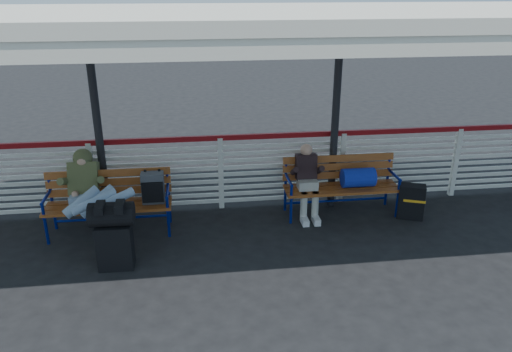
{
  "coord_description": "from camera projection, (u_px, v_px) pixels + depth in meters",
  "views": [
    {
      "loc": [
        -0.41,
        -5.58,
        3.5
      ],
      "look_at": [
        0.45,
        1.0,
        0.88
      ],
      "focal_mm": 35.0,
      "sensor_mm": 36.0,
      "label": 1
    }
  ],
  "objects": [
    {
      "name": "luggage_stack",
      "position": [
        114.0,
        233.0,
        6.35
      ],
      "size": [
        0.56,
        0.32,
        0.92
      ],
      "rotation": [
        0.0,
        0.0,
        -0.02
      ],
      "color": "black",
      "rests_on": "ground"
    },
    {
      "name": "ground",
      "position": [
        232.0,
        269.0,
        6.48
      ],
      "size": [
        60.0,
        60.0,
        0.0
      ],
      "primitive_type": "plane",
      "color": "black",
      "rests_on": "ground"
    },
    {
      "name": "fence",
      "position": [
        221.0,
        170.0,
        7.99
      ],
      "size": [
        12.08,
        0.08,
        1.24
      ],
      "color": "silver",
      "rests_on": "ground"
    },
    {
      "name": "suitcase_side",
      "position": [
        411.0,
        202.0,
        7.78
      ],
      "size": [
        0.45,
        0.37,
        0.55
      ],
      "rotation": [
        0.0,
        0.0,
        -0.38
      ],
      "color": "black",
      "rests_on": "ground"
    },
    {
      "name": "bench_left",
      "position": [
        122.0,
        194.0,
        7.26
      ],
      "size": [
        1.8,
        0.56,
        0.92
      ],
      "color": "#A4571F",
      "rests_on": "ground"
    },
    {
      "name": "bench_right",
      "position": [
        348.0,
        179.0,
        7.85
      ],
      "size": [
        1.8,
        0.56,
        0.92
      ],
      "color": "#A4571F",
      "rests_on": "ground"
    },
    {
      "name": "companion_person",
      "position": [
        307.0,
        180.0,
        7.75
      ],
      "size": [
        0.32,
        0.66,
        1.15
      ],
      "color": "#B0AC9F",
      "rests_on": "ground"
    },
    {
      "name": "canopy",
      "position": [
        221.0,
        20.0,
        6.17
      ],
      "size": [
        12.6,
        3.6,
        3.16
      ],
      "color": "silver",
      "rests_on": "ground"
    },
    {
      "name": "traveler_man",
      "position": [
        93.0,
        196.0,
        6.85
      ],
      "size": [
        0.93,
        1.64,
        0.77
      ],
      "color": "#9CB4D2",
      "rests_on": "ground"
    }
  ]
}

